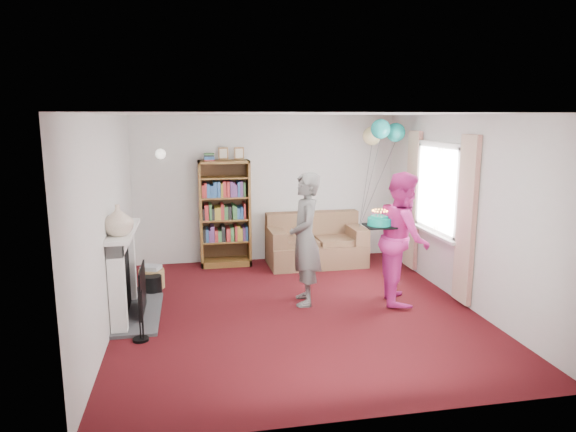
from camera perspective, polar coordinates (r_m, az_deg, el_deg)
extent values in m
plane|color=#370B08|center=(6.77, 0.91, -10.41)|extent=(5.00, 5.00, 0.00)
cube|color=silver|center=(8.86, -2.36, 3.06)|extent=(4.50, 0.02, 2.50)
cube|color=silver|center=(6.37, -19.40, -0.69)|extent=(0.02, 5.00, 2.50)
cube|color=silver|center=(7.22, 18.79, 0.67)|extent=(0.02, 5.00, 2.50)
cube|color=white|center=(6.30, 0.98, 11.31)|extent=(4.50, 5.00, 0.01)
cube|color=#3F3F42|center=(6.86, -16.31, -10.39)|extent=(0.55, 1.40, 0.04)
cube|color=white|center=(6.20, -18.43, -7.83)|extent=(0.18, 0.14, 1.06)
cube|color=white|center=(7.24, -17.32, -5.07)|extent=(0.18, 0.14, 1.06)
cube|color=white|center=(6.60, -18.07, -2.44)|extent=(0.18, 1.24, 0.16)
cube|color=white|center=(6.57, -17.86, -1.58)|extent=(0.28, 1.35, 0.05)
cube|color=black|center=(6.73, -17.97, -6.75)|extent=(0.10, 0.80, 0.86)
cube|color=black|center=(6.75, -15.86, -7.92)|extent=(0.02, 0.70, 0.60)
cylinder|color=black|center=(6.02, -16.19, -10.38)|extent=(0.18, 0.18, 0.64)
cylinder|color=black|center=(7.57, -14.82, -7.41)|extent=(0.26, 0.26, 0.26)
cube|color=white|center=(7.63, 16.62, 7.57)|extent=(0.08, 1.30, 0.08)
cube|color=white|center=(7.80, 16.12, -1.63)|extent=(0.08, 1.30, 0.08)
cube|color=white|center=(7.70, 16.57, 2.92)|extent=(0.01, 1.15, 1.20)
cube|color=white|center=(7.79, 15.91, -1.86)|extent=(0.14, 1.32, 0.04)
cube|color=#C6B896|center=(7.02, 19.19, -0.46)|extent=(0.07, 0.38, 2.20)
cube|color=#C6B896|center=(8.46, 13.69, 1.69)|extent=(0.07, 0.38, 2.20)
cylinder|color=gold|center=(8.65, -13.96, 6.89)|extent=(0.04, 0.12, 0.04)
sphere|color=white|center=(8.56, -13.99, 6.71)|extent=(0.16, 0.16, 0.16)
cube|color=#472B14|center=(8.79, -7.11, 0.50)|extent=(0.84, 0.04, 1.77)
cube|color=brown|center=(8.59, -9.68, 0.18)|extent=(0.04, 0.42, 1.77)
cube|color=brown|center=(8.64, -4.39, 0.37)|extent=(0.04, 0.42, 1.77)
cube|color=brown|center=(8.49, -7.16, 6.01)|extent=(0.84, 0.42, 0.04)
cube|color=brown|center=(8.80, -6.90, -5.06)|extent=(0.84, 0.42, 0.10)
cube|color=brown|center=(8.70, -6.96, -2.73)|extent=(0.76, 0.38, 0.03)
cube|color=brown|center=(8.62, -7.01, -0.33)|extent=(0.76, 0.38, 0.02)
cube|color=brown|center=(8.56, -7.07, 2.11)|extent=(0.76, 0.38, 0.02)
cube|color=brown|center=(8.52, -7.12, 4.28)|extent=(0.76, 0.38, 0.02)
cube|color=maroon|center=(8.45, -8.75, 6.49)|extent=(0.16, 0.22, 0.12)
cube|color=brown|center=(8.53, -7.21, 6.91)|extent=(0.16, 0.02, 0.20)
cube|color=brown|center=(8.55, -5.45, 6.95)|extent=(0.16, 0.02, 0.20)
cube|color=brown|center=(8.73, 3.13, -4.18)|extent=(1.61, 0.85, 0.38)
cube|color=brown|center=(8.94, 2.68, -1.62)|extent=(1.61, 0.24, 0.66)
cube|color=brown|center=(8.54, -1.34, -3.18)|extent=(0.24, 0.80, 0.52)
cube|color=brown|center=(8.87, 7.46, -2.75)|extent=(0.24, 0.80, 0.52)
cube|color=brown|center=(8.52, 0.92, -3.03)|extent=(0.68, 0.55, 0.12)
cube|color=brown|center=(8.69, 5.58, -2.80)|extent=(0.68, 0.55, 0.12)
cylinder|color=olive|center=(7.82, -14.91, -6.75)|extent=(0.37, 0.37, 0.28)
cube|color=beige|center=(7.77, -14.97, -5.56)|extent=(0.26, 0.20, 0.06)
imported|color=black|center=(6.77, 1.92, -2.59)|extent=(0.49, 0.69, 1.76)
imported|color=#D0298A|center=(7.02, 12.64, -2.36)|extent=(0.86, 0.99, 1.76)
cube|color=black|center=(6.81, 10.12, -1.10)|extent=(0.37, 0.37, 0.02)
cylinder|color=#0D9D84|center=(6.80, 10.13, -0.61)|extent=(0.31, 0.31, 0.10)
cylinder|color=#0D9D84|center=(6.79, 10.15, -0.11)|extent=(0.23, 0.23, 0.04)
cylinder|color=#E06396|center=(6.82, 10.89, 0.20)|extent=(0.01, 0.01, 0.09)
sphere|color=orange|center=(6.81, 10.91, 0.62)|extent=(0.02, 0.02, 0.02)
cylinder|color=#E06396|center=(6.85, 10.70, 0.26)|extent=(0.01, 0.01, 0.09)
sphere|color=orange|center=(6.84, 10.71, 0.68)|extent=(0.02, 0.02, 0.02)
cylinder|color=#E06396|center=(6.87, 10.40, 0.31)|extent=(0.01, 0.01, 0.09)
sphere|color=orange|center=(6.86, 10.41, 0.72)|extent=(0.02, 0.02, 0.02)
cylinder|color=#E06396|center=(6.88, 10.05, 0.32)|extent=(0.01, 0.01, 0.09)
sphere|color=orange|center=(6.87, 10.07, 0.73)|extent=(0.02, 0.02, 0.02)
cylinder|color=#E06396|center=(6.86, 9.73, 0.31)|extent=(0.01, 0.01, 0.09)
sphere|color=orange|center=(6.85, 9.74, 0.72)|extent=(0.02, 0.02, 0.02)
cylinder|color=#E06396|center=(6.83, 9.48, 0.27)|extent=(0.01, 0.01, 0.09)
sphere|color=orange|center=(6.82, 9.50, 0.69)|extent=(0.02, 0.02, 0.02)
cylinder|color=#E06396|center=(6.79, 9.37, 0.22)|extent=(0.01, 0.01, 0.09)
sphere|color=orange|center=(6.78, 9.39, 0.63)|extent=(0.02, 0.02, 0.02)
cylinder|color=#E06396|center=(6.75, 9.42, 0.15)|extent=(0.01, 0.01, 0.09)
sphere|color=orange|center=(6.74, 9.43, 0.57)|extent=(0.02, 0.02, 0.02)
cylinder|color=#E06396|center=(6.72, 9.61, 0.09)|extent=(0.01, 0.01, 0.09)
sphere|color=orange|center=(6.71, 9.62, 0.51)|extent=(0.02, 0.02, 0.02)
cylinder|color=#E06396|center=(6.70, 9.91, 0.05)|extent=(0.01, 0.01, 0.09)
sphere|color=orange|center=(6.69, 9.93, 0.47)|extent=(0.02, 0.02, 0.02)
cylinder|color=#E06396|center=(6.69, 10.27, 0.03)|extent=(0.01, 0.01, 0.09)
sphere|color=orange|center=(6.68, 10.28, 0.45)|extent=(0.02, 0.02, 0.02)
cylinder|color=#E06396|center=(6.71, 10.60, 0.04)|extent=(0.01, 0.01, 0.09)
sphere|color=orange|center=(6.70, 10.62, 0.46)|extent=(0.02, 0.02, 0.02)
cylinder|color=#E06396|center=(6.74, 10.84, 0.08)|extent=(0.01, 0.01, 0.09)
sphere|color=orange|center=(6.73, 10.86, 0.50)|extent=(0.02, 0.02, 0.02)
cylinder|color=#E06396|center=(6.78, 10.95, 0.14)|extent=(0.01, 0.01, 0.09)
sphere|color=orange|center=(6.77, 10.96, 0.55)|extent=(0.02, 0.02, 0.02)
sphere|color=#3F3F3F|center=(8.62, 7.92, -1.24)|extent=(0.02, 0.02, 0.02)
sphere|color=teal|center=(8.56, 11.87, 9.08)|extent=(0.31, 0.31, 0.31)
sphere|color=#E7D78D|center=(8.62, 9.31, 8.78)|extent=(0.31, 0.31, 0.31)
sphere|color=teal|center=(8.26, 10.26, 9.50)|extent=(0.31, 0.31, 0.31)
imported|color=beige|center=(6.19, -18.35, -0.43)|extent=(0.45, 0.45, 0.36)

